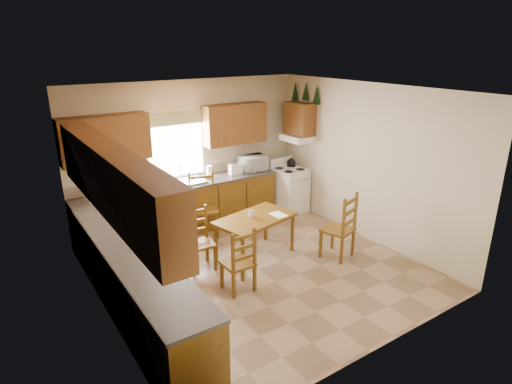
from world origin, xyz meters
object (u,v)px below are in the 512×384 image
microwave (253,163)px  chair_near_left (238,259)px  chair_far_right (204,206)px  chair_near_right (338,226)px  dining_table (255,237)px  chair_far_left (200,240)px  stove (289,191)px

microwave → chair_near_left: bearing=-123.6°
chair_far_right → chair_near_right: bearing=-35.3°
chair_near_left → chair_near_right: size_ratio=0.88×
dining_table → chair_near_left: size_ratio=1.33×
dining_table → chair_far_left: bearing=159.8°
microwave → chair_far_left: size_ratio=0.52×
dining_table → chair_far_left: size_ratio=1.33×
dining_table → chair_near_right: 1.34m
chair_far_right → dining_table: bearing=-56.5°
stove → dining_table: bearing=-148.7°
stove → chair_near_left: chair_near_left is taller
chair_near_right → chair_far_left: (-2.02, 0.87, -0.06)m
dining_table → chair_far_right: chair_far_right is taller
chair_near_left → chair_far_right: bearing=-103.1°
chair_near_right → chair_far_right: bearing=-71.3°
chair_far_right → chair_far_left: bearing=-101.8°
stove → chair_near_right: (-0.58, -2.00, 0.10)m
chair_far_left → chair_far_right: size_ratio=0.85×
dining_table → chair_near_left: bearing=-149.4°
chair_near_right → chair_far_right: 2.38m
microwave → chair_near_left: size_ratio=0.52×
microwave → dining_table: microwave is taller
microwave → dining_table: size_ratio=0.39×
microwave → stove: bearing=-18.6°
microwave → chair_near_right: microwave is taller
chair_far_left → dining_table: bearing=-2.2°
microwave → chair_far_left: bearing=-139.3°
chair_near_left → chair_far_right: chair_far_right is taller
chair_near_right → chair_far_right: (-1.42, 1.92, 0.02)m
dining_table → stove: bearing=24.5°
microwave → dining_table: bearing=-118.2°
stove → chair_far_left: bearing=-162.1°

